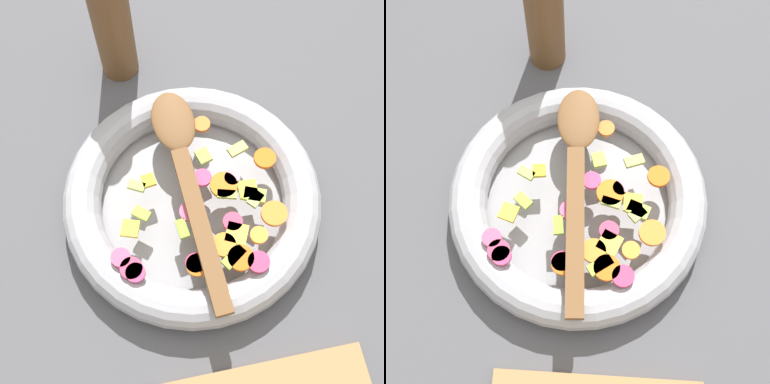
{
  "view_description": "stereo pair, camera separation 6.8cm",
  "coord_description": "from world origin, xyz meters",
  "views": [
    {
      "loc": [
        0.05,
        0.26,
        0.67
      ],
      "look_at": [
        0.0,
        0.0,
        0.05
      ],
      "focal_mm": 50.0,
      "sensor_mm": 36.0,
      "label": 1
    },
    {
      "loc": [
        -0.02,
        0.26,
        0.67
      ],
      "look_at": [
        0.0,
        0.0,
        0.05
      ],
      "focal_mm": 50.0,
      "sensor_mm": 36.0,
      "label": 2
    }
  ],
  "objects": [
    {
      "name": "chopped_vegetables",
      "position": [
        -0.02,
        0.04,
        0.05
      ],
      "size": [
        0.24,
        0.23,
        0.01
      ],
      "color": "orange",
      "rests_on": "skillet"
    },
    {
      "name": "skillet",
      "position": [
        0.0,
        0.0,
        0.02
      ],
      "size": [
        0.34,
        0.34,
        0.05
      ],
      "color": "gray",
      "rests_on": "ground_plane"
    },
    {
      "name": "wooden_spoon",
      "position": [
        0.0,
        -0.02,
        0.06
      ],
      "size": [
        0.06,
        0.31,
        0.01
      ],
      "color": "brown",
      "rests_on": "chopped_vegetables"
    },
    {
      "name": "pepper_mill",
      "position": [
        0.06,
        -0.24,
        0.11
      ],
      "size": [
        0.05,
        0.05,
        0.24
      ],
      "color": "brown",
      "rests_on": "ground_plane"
    },
    {
      "name": "ground_plane",
      "position": [
        0.0,
        0.0,
        0.0
      ],
      "size": [
        4.0,
        4.0,
        0.0
      ],
      "primitive_type": "plane",
      "color": "#4C4C51"
    }
  ]
}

